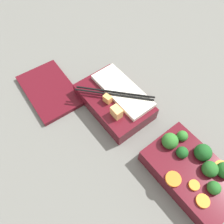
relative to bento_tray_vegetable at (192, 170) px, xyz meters
The scene contains 4 objects.
ground_plane 0.14m from the bento_tray_vegetable, ahead, with size 3.00×3.00×0.00m, color slate.
bento_tray_vegetable is the anchor object (origin of this frame).
bento_tray_rice 0.27m from the bento_tray_vegetable, ahead, with size 0.21×0.15×0.07m.
bento_lid 0.45m from the bento_tray_vegetable, 17.83° to the left, with size 0.21×0.13×0.01m, color #510F19.
Camera 1 is at (-0.15, 0.23, 0.52)m, focal length 35.00 mm.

